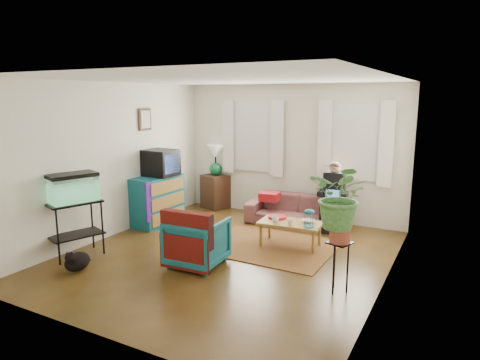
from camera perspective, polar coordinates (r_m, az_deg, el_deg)
The scene contains 31 objects.
floor at distance 6.54m, azimuth -1.68°, elevation -10.10°, with size 4.50×5.00×0.01m, color #4F2B14.
ceiling at distance 6.10m, azimuth -1.82°, elevation 13.30°, with size 4.50×5.00×0.01m, color white.
wall_back at distance 8.43m, azimuth 6.78°, elevation 3.75°, with size 4.50×0.01×2.60m, color silver.
wall_front at distance 4.26m, azimuth -18.80°, elevation -3.96°, with size 4.50×0.01×2.60m, color silver.
wall_left at distance 7.56m, azimuth -16.72°, elevation 2.52°, with size 0.01×5.00×2.60m, color silver.
wall_right at distance 5.45m, azimuth 19.22°, elevation -0.80°, with size 0.01×5.00×2.60m, color silver.
window_left at distance 8.70m, azimuth 1.84°, elevation 5.71°, with size 1.08×0.04×1.38m, color white.
window_right at distance 8.01m, azimuth 15.14°, elevation 4.87°, with size 1.08×0.04×1.38m, color white.
curtains_left at distance 8.63m, azimuth 1.60°, elevation 5.67°, with size 1.36×0.06×1.50m, color white.
curtains_right at distance 7.93m, azimuth 15.01°, elevation 4.82°, with size 1.36×0.06×1.50m, color white.
picture_frame at distance 8.09m, azimuth -12.53°, elevation 7.89°, with size 0.04×0.32×0.40m, color #3D2616.
area_rug at distance 6.95m, azimuth 3.97°, elevation -8.76°, with size 2.00×1.60×0.01m, color maroon.
sofa at distance 8.08m, azimuth 7.55°, elevation -3.36°, with size 1.85×0.73×0.72m, color brown.
seated_person at distance 7.89m, azimuth 12.27°, elevation -2.45°, with size 0.46×0.57×1.10m, color black, non-canonical shape.
side_table at distance 9.21m, azimuth -3.23°, elevation -1.52°, with size 0.49×0.49×0.71m, color #372814.
table_lamp at distance 9.09m, azimuth -3.27°, elevation 2.57°, with size 0.37×0.37×0.65m, color white, non-canonical shape.
dresser at distance 8.15m, azimuth -10.95°, elevation -2.65°, with size 0.51×1.01×0.91m, color #136C72.
crt_tv at distance 8.08m, azimuth -10.54°, elevation 2.29°, with size 0.56×0.51×0.49m, color black.
aquarium_stand at distance 6.87m, azimuth -21.03°, elevation -6.14°, with size 0.42×0.75×0.84m, color black.
aquarium at distance 6.71m, azimuth -21.40°, elevation -0.93°, with size 0.37×0.68×0.44m, color #7FD899.
black_cat at distance 6.36m, azimuth -20.88°, elevation -9.89°, with size 0.26×0.39×0.33m, color black.
armchair at distance 6.13m, azimuth -5.71°, elevation -7.89°, with size 0.73×0.69×0.75m, color #127170.
serape_throw at distance 5.84m, azimuth -7.19°, elevation -7.25°, with size 0.76×0.17×0.62m, color #9E0A0A.
coffee_table at distance 6.92m, azimuth 6.70°, elevation -7.19°, with size 0.98×0.53×0.40m, color olive.
cup_a at distance 6.83m, azimuth 4.74°, elevation -5.24°, with size 0.11×0.11×0.09m, color white.
cup_b at distance 6.69m, azimuth 6.70°, elevation -5.65°, with size 0.09×0.09×0.08m, color beige.
bowl at distance 6.87m, azimuth 9.10°, elevation -5.43°, with size 0.19×0.19×0.05m, color white.
snack_tray at distance 7.06m, azimuth 5.00°, elevation -4.93°, with size 0.30×0.30×0.04m, color #B21414.
birdcage at distance 6.61m, azimuth 9.22°, elevation -5.02°, with size 0.16×0.16×0.28m, color #115B6B, non-canonical shape.
plant_stand at distance 5.45m, azimuth 13.00°, elevation -11.23°, with size 0.27×0.27×0.64m, color black.
potted_plant at distance 5.22m, azimuth 13.36°, elevation -3.48°, with size 0.73×0.63×0.81m, color #599947.
Camera 1 is at (3.05, -5.28, 2.36)m, focal length 32.00 mm.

